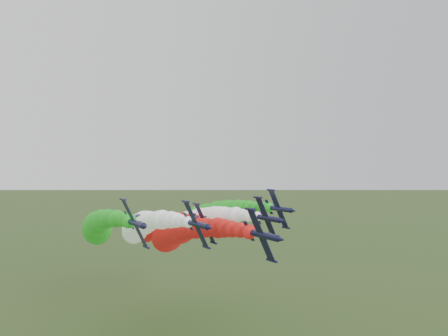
{
  "coord_description": "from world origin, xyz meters",
  "views": [
    {
      "loc": [
        -54.76,
        -80.49,
        54.88
      ],
      "look_at": [
        -6.72,
        2.67,
        54.45
      ],
      "focal_mm": 35.0,
      "sensor_mm": 36.0,
      "label": 1
    }
  ],
  "objects_px": {
    "jet_inner_left": "(140,227)",
    "jet_inner_right": "(190,223)",
    "jet_outer_right": "(203,216)",
    "jet_trail": "(151,226)",
    "jet_lead": "(176,234)",
    "jet_outer_left": "(99,227)"
  },
  "relations": [
    {
      "from": "jet_outer_left",
      "to": "jet_trail",
      "type": "xyz_separation_m",
      "value": [
        21.2,
        10.49,
        -2.66
      ]
    },
    {
      "from": "jet_inner_right",
      "to": "jet_outer_left",
      "type": "xyz_separation_m",
      "value": [
        -30.26,
        3.01,
        0.5
      ]
    },
    {
      "from": "jet_outer_right",
      "to": "jet_outer_left",
      "type": "bearing_deg",
      "value": -171.66
    },
    {
      "from": "jet_trail",
      "to": "jet_outer_right",
      "type": "bearing_deg",
      "value": -14.15
    },
    {
      "from": "jet_inner_left",
      "to": "jet_inner_right",
      "type": "relative_size",
      "value": 1.0
    },
    {
      "from": "jet_inner_left",
      "to": "jet_trail",
      "type": "distance_m",
      "value": 17.92
    },
    {
      "from": "jet_outer_right",
      "to": "jet_trail",
      "type": "height_order",
      "value": "jet_outer_right"
    },
    {
      "from": "jet_outer_right",
      "to": "jet_trail",
      "type": "bearing_deg",
      "value": 165.85
    },
    {
      "from": "jet_trail",
      "to": "jet_outer_left",
      "type": "bearing_deg",
      "value": -153.67
    },
    {
      "from": "jet_trail",
      "to": "jet_inner_right",
      "type": "bearing_deg",
      "value": -56.14
    },
    {
      "from": "jet_lead",
      "to": "jet_outer_right",
      "type": "xyz_separation_m",
      "value": [
        21.84,
        24.49,
        1.49
      ]
    },
    {
      "from": "jet_inner_right",
      "to": "jet_trail",
      "type": "relative_size",
      "value": 1.0
    },
    {
      "from": "jet_outer_right",
      "to": "jet_lead",
      "type": "bearing_deg",
      "value": -131.73
    },
    {
      "from": "jet_outer_right",
      "to": "jet_trail",
      "type": "distance_m",
      "value": 19.34
    },
    {
      "from": "jet_lead",
      "to": "jet_trail",
      "type": "bearing_deg",
      "value": 83.53
    },
    {
      "from": "jet_lead",
      "to": "jet_inner_right",
      "type": "height_order",
      "value": "jet_inner_right"
    },
    {
      "from": "jet_outer_right",
      "to": "jet_trail",
      "type": "xyz_separation_m",
      "value": [
        -18.53,
        4.67,
        -2.96
      ]
    },
    {
      "from": "jet_inner_left",
      "to": "jet_trail",
      "type": "xyz_separation_m",
      "value": [
        9.32,
        15.13,
        -2.33
      ]
    },
    {
      "from": "jet_lead",
      "to": "jet_outer_left",
      "type": "relative_size",
      "value": 1.0
    },
    {
      "from": "jet_lead",
      "to": "jet_inner_right",
      "type": "relative_size",
      "value": 1.0
    },
    {
      "from": "jet_inner_right",
      "to": "jet_trail",
      "type": "height_order",
      "value": "jet_inner_right"
    },
    {
      "from": "jet_outer_left",
      "to": "jet_outer_right",
      "type": "height_order",
      "value": "jet_outer_right"
    }
  ]
}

